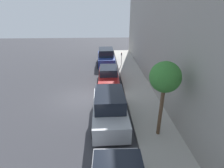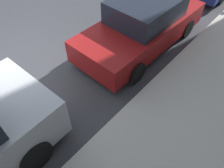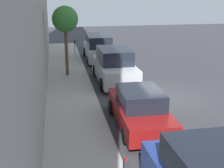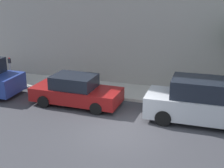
{
  "view_description": "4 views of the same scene",
  "coord_description": "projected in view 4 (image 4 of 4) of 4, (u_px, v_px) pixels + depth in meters",
  "views": [
    {
      "loc": [
        1.79,
        -12.21,
        6.58
      ],
      "look_at": [
        2.43,
        0.45,
        1.0
      ],
      "focal_mm": 28.0,
      "sensor_mm": 36.0,
      "label": 1
    },
    {
      "loc": [
        5.35,
        -1.94,
        4.41
      ],
      "look_at": [
        3.3,
        0.4,
        1.0
      ],
      "focal_mm": 35.0,
      "sensor_mm": 36.0,
      "label": 2
    },
    {
      "loc": [
        5.35,
        14.03,
        5.29
      ],
      "look_at": [
        2.88,
        0.47,
        1.0
      ],
      "focal_mm": 50.0,
      "sensor_mm": 36.0,
      "label": 3
    },
    {
      "loc": [
        -11.21,
        -3.34,
        5.94
      ],
      "look_at": [
        3.09,
        1.4,
        1.0
      ],
      "focal_mm": 50.0,
      "sensor_mm": 36.0,
      "label": 4
    }
  ],
  "objects": [
    {
      "name": "sidewalk",
      "position": [
        145.0,
        94.0,
        17.19
      ],
      "size": [
        2.45,
        32.0,
        0.15
      ],
      "color": "#B2ADA3",
      "rests_on": "ground_plane"
    },
    {
      "name": "parked_suv_second",
      "position": [
        201.0,
        102.0,
        13.65
      ],
      "size": [
        2.08,
        4.83,
        1.98
      ],
      "color": "#B7BABF",
      "rests_on": "ground_plane"
    },
    {
      "name": "parked_sedan_third",
      "position": [
        76.0,
        91.0,
        15.65
      ],
      "size": [
        1.92,
        4.53,
        1.54
      ],
      "color": "maroon",
      "rests_on": "ground_plane"
    },
    {
      "name": "ground_plane",
      "position": [
        121.0,
        132.0,
        12.96
      ],
      "size": [
        60.0,
        60.0,
        0.0
      ],
      "primitive_type": "plane",
      "color": "#38383D"
    },
    {
      "name": "parking_meter_far",
      "position": [
        10.0,
        67.0,
        18.6
      ],
      "size": [
        0.11,
        0.15,
        1.53
      ],
      "color": "#ADADB2",
      "rests_on": "sidewalk"
    }
  ]
}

